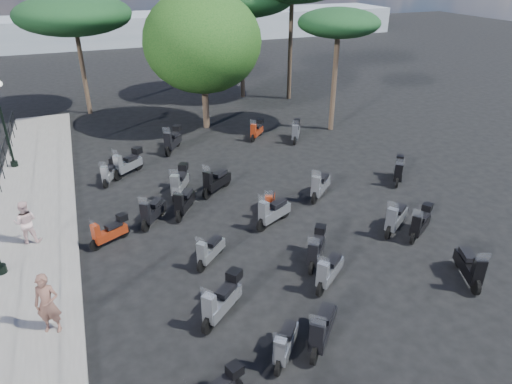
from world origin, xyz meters
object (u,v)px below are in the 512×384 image
object	(u,v)px
scooter_11	(128,163)
woman	(47,304)
scooter_3	(153,212)
scooter_26	(420,223)
scooter_21	(273,212)
scooter_23	(257,130)
scooter_15	(316,249)
pedestrian_far	(26,222)
scooter_13	(285,344)
scooter_28	(398,171)
scooter_19	(329,271)
scooter_20	(395,218)
pine_2	(73,15)
pine_3	(339,24)
lamp_post_2	(3,119)
scooter_8	(210,251)
scooter_29	(296,132)
scooter_9	(184,203)
scooter_10	(180,183)
scooter_17	(173,140)
broadleaf_tree	(202,42)
scooter_4	(110,232)
scooter_14	(322,329)
scooter_27	(320,186)
scooter_25	(469,267)
scooter_22	(270,203)

from	to	relation	value
scooter_11	woman	bearing A→B (deg)	122.99
scooter_3	scooter_26	world-z (taller)	scooter_3
scooter_21	scooter_23	world-z (taller)	scooter_21
scooter_3	scooter_15	world-z (taller)	scooter_3
pedestrian_far	scooter_13	bearing A→B (deg)	137.71
pedestrian_far	scooter_28	world-z (taller)	pedestrian_far
scooter_19	scooter_20	world-z (taller)	scooter_20
pine_2	pine_3	world-z (taller)	pine_2
scooter_20	scooter_23	bearing A→B (deg)	-28.87
lamp_post_2	woman	xyz separation A→B (m)	(1.78, -11.89, -1.40)
scooter_3	scooter_26	size ratio (longest dim) A/B	0.98
scooter_8	pedestrian_far	bearing A→B (deg)	16.90
pedestrian_far	scooter_29	world-z (taller)	pedestrian_far
scooter_9	pine_3	distance (m)	13.09
scooter_10	scooter_15	xyz separation A→B (m)	(2.99, -6.22, -0.05)
scooter_17	pine_2	size ratio (longest dim) A/B	0.24
scooter_15	scooter_21	world-z (taller)	scooter_21
woman	broadleaf_tree	world-z (taller)	broadleaf_tree
pine_3	scooter_4	bearing A→B (deg)	-149.35
scooter_3	pine_3	bearing A→B (deg)	-111.45
scooter_26	scooter_29	xyz separation A→B (m)	(0.02, 10.08, -0.00)
scooter_14	scooter_21	xyz separation A→B (m)	(1.16, 5.84, -0.01)
scooter_3	scooter_11	bearing A→B (deg)	-49.04
scooter_19	scooter_21	world-z (taller)	scooter_21
scooter_13	pine_3	world-z (taller)	pine_3
scooter_17	pine_3	size ratio (longest dim) A/B	0.25
scooter_19	scooter_23	world-z (taller)	scooter_19
scooter_3	broadleaf_tree	size ratio (longest dim) A/B	0.19
scooter_17	scooter_26	bearing A→B (deg)	153.37
scooter_9	pine_3	xyz separation A→B (m)	(10.04, 6.56, 5.23)
scooter_8	scooter_20	size ratio (longest dim) A/B	0.82
scooter_11	scooter_27	size ratio (longest dim) A/B	1.03
scooter_29	pine_2	size ratio (longest dim) A/B	0.21
scooter_9	scooter_23	world-z (taller)	scooter_9
scooter_13	lamp_post_2	bearing A→B (deg)	-24.23
scooter_19	lamp_post_2	bearing A→B (deg)	-1.69
scooter_4	scooter_25	bearing A→B (deg)	-148.55
scooter_21	scooter_28	size ratio (longest dim) A/B	1.21
scooter_13	scooter_22	size ratio (longest dim) A/B	0.90
woman	scooter_14	world-z (taller)	woman
scooter_9	pine_2	xyz separation A→B (m)	(-2.64, 14.70, 5.34)
scooter_17	scooter_27	world-z (taller)	scooter_17
scooter_10	scooter_27	xyz separation A→B (m)	(5.27, -2.26, -0.05)
scooter_10	scooter_11	bearing A→B (deg)	-30.18
scooter_17	pine_2	distance (m)	10.37
scooter_10	scooter_19	world-z (taller)	scooter_10
lamp_post_2	woman	distance (m)	12.11
scooter_15	scooter_17	world-z (taller)	scooter_17
scooter_19	scooter_15	bearing A→B (deg)	-46.70
scooter_4	pine_2	world-z (taller)	pine_2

